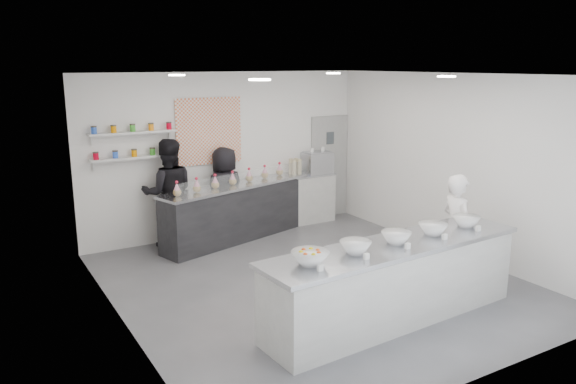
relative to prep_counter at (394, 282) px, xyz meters
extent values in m
plane|color=#515156|center=(-0.19, 1.51, -0.50)|extent=(6.00, 6.00, 0.00)
plane|color=white|center=(-0.19, 1.51, 2.50)|extent=(6.00, 6.00, 0.00)
plane|color=white|center=(-0.19, 4.51, 1.00)|extent=(5.50, 0.00, 5.50)
plane|color=white|center=(-2.94, 1.51, 1.00)|extent=(0.00, 6.00, 6.00)
plane|color=white|center=(2.56, 1.51, 1.00)|extent=(0.00, 6.00, 6.00)
cube|color=gray|center=(2.11, 4.48, 0.55)|extent=(0.88, 0.04, 2.10)
cube|color=orange|center=(-0.54, 4.48, 1.45)|extent=(1.25, 0.03, 1.20)
cube|color=silver|center=(-1.94, 4.41, 1.10)|extent=(1.45, 0.22, 0.04)
cube|color=silver|center=(-1.94, 4.41, 1.52)|extent=(1.45, 0.22, 0.04)
cylinder|color=white|center=(-1.59, 0.51, 2.48)|extent=(0.24, 0.24, 0.02)
cylinder|color=white|center=(1.21, 0.51, 2.48)|extent=(0.24, 0.24, 0.02)
cylinder|color=white|center=(-1.59, 3.11, 2.48)|extent=(0.24, 0.24, 0.02)
cylinder|color=white|center=(1.21, 3.11, 2.48)|extent=(0.24, 0.24, 0.02)
cube|color=silver|center=(0.00, 0.00, 0.00)|extent=(3.71, 1.04, 1.00)
cube|color=black|center=(-0.14, 4.01, 0.01)|extent=(3.36, 1.51, 1.03)
cube|color=white|center=(-0.06, 3.73, 0.67)|extent=(3.15, 0.92, 0.28)
cube|color=silver|center=(1.36, 4.29, -0.01)|extent=(1.32, 0.42, 0.98)
cube|color=#93969E|center=(1.69, 4.29, 0.69)|extent=(0.56, 0.38, 0.43)
imported|color=white|center=(1.58, 0.48, 0.31)|extent=(0.49, 0.65, 1.62)
imported|color=black|center=(-1.42, 4.26, 0.45)|extent=(1.08, 0.93, 1.90)
imported|color=black|center=(-0.35, 4.26, 0.34)|extent=(0.87, 0.61, 1.67)
camera|label=1|loc=(-4.47, -4.95, 2.66)|focal=35.00mm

